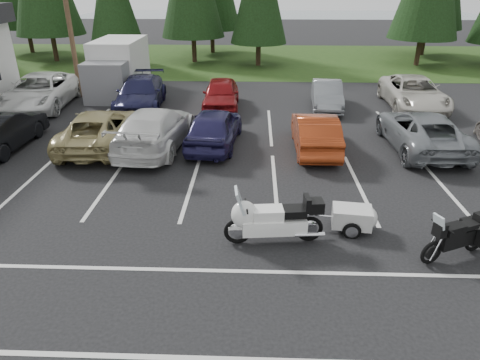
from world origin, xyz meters
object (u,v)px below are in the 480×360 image
car_near_1 (3,131)px  car_near_5 (315,132)px  car_far_3 (327,95)px  car_far_1 (141,93)px  box_truck (116,69)px  car_far_4 (414,93)px  car_near_4 (214,127)px  car_far_2 (221,94)px  touring_motorcycle (274,216)px  car_far_0 (40,92)px  utility_pole (66,6)px  adventure_motorcycle (457,233)px  car_near_2 (100,129)px  cargo_trailer (351,219)px  car_near_6 (421,130)px  car_near_3 (155,128)px

car_near_1 → car_near_5: bearing=-177.9°
car_far_3 → car_far_1: bearing=-173.0°
box_truck → car_far_4: bearing=-8.0°
car_near_4 → car_far_4: car_far_4 is taller
car_far_2 → touring_motorcycle: touring_motorcycle is taller
car_near_4 → car_far_0: 10.66m
car_far_2 → car_far_3: car_far_2 is taller
car_near_4 → touring_motorcycle: 7.14m
car_far_4 → touring_motorcycle: (-7.51, -12.54, -0.00)m
car_near_1 → car_far_0: bearing=-77.4°
utility_pole → box_truck: utility_pole is taller
box_truck → car_far_3: bearing=-11.9°
adventure_motorcycle → car_near_2: bearing=122.7°
box_truck → car_near_2: 8.38m
car_near_1 → car_near_4: size_ratio=0.99×
car_far_3 → cargo_trailer: car_far_3 is taller
cargo_trailer → car_far_3: bearing=92.4°
car_near_4 → car_far_2: car_near_4 is taller
car_far_0 → car_far_4: 18.96m
utility_pole → car_near_2: bearing=-64.0°
car_far_1 → adventure_motorcycle: car_far_1 is taller
utility_pole → car_far_2: 9.26m
car_near_6 → touring_motorcycle: 8.99m
car_near_3 → car_far_4: car_near_3 is taller
adventure_motorcycle → touring_motorcycle: bearing=149.3°
car_near_1 → car_far_2: bearing=-142.8°
box_truck → car_far_1: box_truck is taller
car_far_0 → car_far_2: 9.21m
box_truck → car_near_5: 13.10m
car_near_3 → car_near_4: size_ratio=1.22×
car_far_3 → car_far_0: bearing=-173.9°
car_near_3 → car_far_2: car_near_3 is taller
car_far_2 → car_far_3: 5.36m
car_near_3 → car_far_4: size_ratio=0.98×
car_near_1 → car_far_2: car_far_2 is taller
car_far_3 → cargo_trailer: 11.77m
car_near_2 → car_far_4: car_far_4 is taller
utility_pole → car_far_1: 6.09m
utility_pole → car_near_1: (0.08, -8.06, -3.97)m
car_far_0 → car_far_1: size_ratio=1.12×
car_near_3 → car_near_1: bearing=7.2°
car_near_5 → car_far_4: bearing=-133.3°
car_far_2 → car_near_1: bearing=-144.8°
car_near_2 → adventure_motorcycle: car_near_2 is taller
car_near_4 → car_far_1: bearing=-45.5°
car_near_4 → touring_motorcycle: touring_motorcycle is taller
car_near_2 → adventure_motorcycle: (10.85, -7.08, -0.06)m
car_near_2 → car_near_6: car_near_6 is taller
car_far_3 → touring_motorcycle: touring_motorcycle is taller
car_near_4 → car_near_5: (3.90, -0.34, -0.04)m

